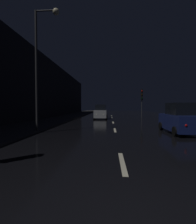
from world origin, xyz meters
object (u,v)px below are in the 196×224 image
at_px(traffic_light_far_right, 142,97).
at_px(car_parked_right_near, 180,119).
at_px(car_approaching_headlights, 101,112).
at_px(streetlamp_overhead, 42,53).

xyz_separation_m(traffic_light_far_right, car_parked_right_near, (-0.80, -17.95, -2.53)).
height_order(traffic_light_far_right, car_approaching_headlights, traffic_light_far_right).
distance_m(traffic_light_far_right, streetlamp_overhead, 21.24).
distance_m(streetlamp_overhead, car_approaching_headlights, 14.54).
xyz_separation_m(traffic_light_far_right, car_approaching_headlights, (-6.92, -5.09, -2.53)).
bearing_deg(car_approaching_headlights, streetlamp_overhead, -13.77).
relative_size(traffic_light_far_right, car_approaching_headlights, 1.16).
bearing_deg(car_parked_right_near, car_approaching_headlights, 25.45).
distance_m(streetlamp_overhead, car_parked_right_near, 10.45).
relative_size(traffic_light_far_right, streetlamp_overhead, 0.57).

